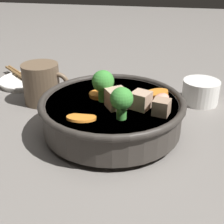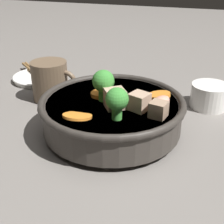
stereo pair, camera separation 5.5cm
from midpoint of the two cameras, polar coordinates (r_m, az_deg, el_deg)
ground_plane at (r=0.57m, az=2.77°, el=-3.74°), size 3.00×3.00×0.00m
stirfry_bowl at (r=0.54m, az=2.93°, el=0.09°), size 0.25×0.25×0.12m
side_saucer at (r=0.81m, az=-11.53°, el=6.16°), size 0.13×0.13×0.01m
tea_cup at (r=0.69m, az=19.61°, el=2.78°), size 0.08×0.08×0.05m
dark_mug at (r=0.69m, az=-8.93°, el=5.61°), size 0.10×0.08×0.09m
chopsticks_pair at (r=0.81m, az=-11.60°, el=6.79°), size 0.17×0.14×0.01m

